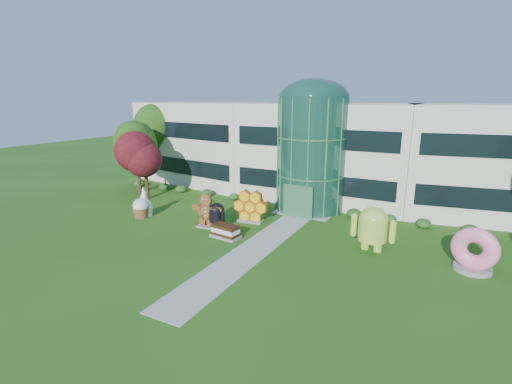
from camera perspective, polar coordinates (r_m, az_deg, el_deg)
The scene contains 14 objects.
ground at distance 24.06m, azimuth -1.62°, elevation -9.82°, with size 140.00×140.00×0.00m, color #215114.
building at distance 39.00m, azimuth 11.53°, elevation 6.36°, with size 46.00×15.00×9.30m, color beige, non-canonical shape.
atrium at distance 33.30m, azimuth 8.57°, elevation 5.61°, with size 6.00×6.00×9.80m, color #194738.
walkway at distance 25.67m, azimuth 0.60°, elevation -8.17°, with size 2.40×20.00×0.04m, color #9E9E93.
tree_red at distance 38.06m, azimuth -16.62°, elevation 3.34°, with size 4.00×4.00×6.00m, color #3F0C14, non-canonical shape.
trees_backdrop at distance 34.34m, azimuth 9.09°, elevation 4.67°, with size 52.00×8.00×8.40m, color #1B4711, non-canonical shape.
android_green at distance 25.52m, azimuth 17.55°, elevation -4.90°, with size 3.05×2.03×3.46m, color #AED444, non-canonical shape.
android_black at distance 28.99m, azimuth -6.06°, elevation -3.23°, with size 2.01×1.35×2.29m, color black, non-canonical shape.
donut at distance 25.09m, azimuth 30.67°, elevation -7.54°, with size 2.60×1.25×2.71m, color #ED5A93, non-canonical shape.
gingerbread at distance 29.05m, azimuth -7.62°, elevation -2.81°, with size 2.92×1.12×2.70m, color brown, non-canonical shape.
ice_cream_sandwich at distance 26.95m, azimuth -4.73°, elevation -6.04°, with size 2.19×1.10×0.98m, color black, non-canonical shape.
honeycomb at distance 30.03m, azimuth -0.84°, elevation -2.43°, with size 3.04×1.08×2.39m, color yellow, non-canonical shape.
froyo at distance 32.85m, azimuth -16.82°, elevation -1.48°, with size 1.46×1.46×2.50m, color white, non-canonical shape.
cupcake at distance 32.62m, azimuth -17.30°, elevation -2.37°, with size 1.41×1.41×1.69m, color white, non-canonical shape.
Camera 1 is at (10.85, -19.10, 9.81)m, focal length 26.00 mm.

